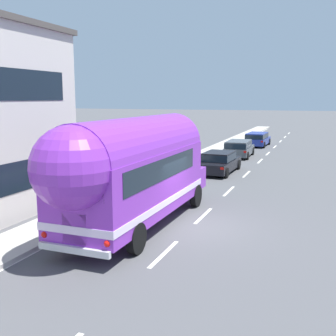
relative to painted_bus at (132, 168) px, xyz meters
name	(u,v)px	position (x,y,z in m)	size (l,w,h in m)	color
ground_plane	(192,227)	(1.95, 1.11, -2.30)	(300.00, 300.00, 0.00)	#4C4C4F
lane_markings	(210,169)	(-0.78, 13.95, -2.30)	(4.00, 80.00, 0.01)	silver
sidewalk_slab	(166,173)	(-2.92, 11.11, -2.23)	(2.00, 90.00, 0.15)	#ADA89E
painted_bus	(132,168)	(0.00, 0.00, 0.00)	(2.70, 10.65, 4.12)	purple
car_lead	(219,161)	(0.16, 12.65, -1.56)	(2.08, 4.84, 1.37)	black
car_second	(239,147)	(-0.03, 20.25, -1.51)	(2.07, 4.47, 1.37)	#474C51
car_third	(257,138)	(0.21, 28.55, -1.51)	(2.12, 4.67, 1.37)	navy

